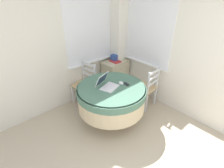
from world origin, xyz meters
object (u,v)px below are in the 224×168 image
dining_chair_near_right_window (146,88)px  storage_box (115,58)px  cell_phone (126,84)px  computer_mouse (121,83)px  round_dining_table (111,96)px  book_on_cabinet (115,61)px  corner_cabinet (115,75)px  laptop (107,84)px  dining_chair_near_back_window (85,84)px

dining_chair_near_right_window → storage_box: (0.05, 0.98, 0.35)m
cell_phone → dining_chair_near_right_window: bearing=-0.6°
computer_mouse → cell_phone: size_ratio=0.81×
storage_box → round_dining_table: bearing=-135.7°
round_dining_table → book_on_cabinet: round_dining_table is taller
dining_chair_near_right_window → storage_box: dining_chair_near_right_window is taller
storage_box → book_on_cabinet: 0.10m
computer_mouse → corner_cabinet: bearing=52.0°
laptop → cell_phone: size_ratio=3.00×
laptop → book_on_cabinet: laptop is taller
dining_chair_near_right_window → book_on_cabinet: 0.97m
computer_mouse → corner_cabinet: (0.69, 0.89, -0.41)m
round_dining_table → dining_chair_near_right_window: 0.85m
computer_mouse → storage_box: 1.17m
computer_mouse → book_on_cabinet: computer_mouse is taller
cell_phone → storage_box: 1.17m
dining_chair_near_back_window → storage_box: bearing=1.7°
computer_mouse → storage_box: size_ratio=0.61×
cell_phone → computer_mouse: bearing=141.9°
laptop → cell_phone: (0.30, -0.15, -0.04)m
cell_phone → corner_cabinet: cell_phone is taller
computer_mouse → corner_cabinet: 1.20m
dining_chair_near_back_window → dining_chair_near_right_window: same height
storage_box → corner_cabinet: bearing=-124.8°
dining_chair_near_right_window → corner_cabinet: 0.95m
dining_chair_near_right_window → storage_box: size_ratio=5.20×
round_dining_table → book_on_cabinet: bearing=44.0°
dining_chair_near_back_window → book_on_cabinet: dining_chair_near_back_window is taller
cell_phone → laptop: bearing=153.2°
round_dining_table → cell_phone: size_ratio=9.35×
laptop → computer_mouse: size_ratio=3.72×
computer_mouse → dining_chair_near_right_window: (0.66, -0.06, -0.34)m
corner_cabinet → round_dining_table: bearing=-136.1°
book_on_cabinet → storage_box: bearing=47.4°
laptop → corner_cabinet: laptop is taller
round_dining_table → book_on_cabinet: size_ratio=4.67×
book_on_cabinet → cell_phone: bearing=-122.9°
round_dining_table → dining_chair_near_back_window: dining_chair_near_back_window is taller
cell_phone → dining_chair_near_right_window: (0.59, -0.01, -0.31)m
laptop → dining_chair_near_right_window: bearing=-10.1°
storage_box → laptop: bearing=-139.0°
computer_mouse → book_on_cabinet: bearing=52.5°
corner_cabinet → cell_phone: bearing=-123.4°
dining_chair_near_back_window → storage_box: dining_chair_near_back_window is taller
dining_chair_near_right_window → laptop: bearing=169.9°
storage_box → book_on_cabinet: size_ratio=0.66×
laptop → computer_mouse: laptop is taller
computer_mouse → book_on_cabinet: 1.09m
cell_phone → dining_chair_near_right_window: dining_chair_near_right_window is taller
round_dining_table → laptop: 0.25m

